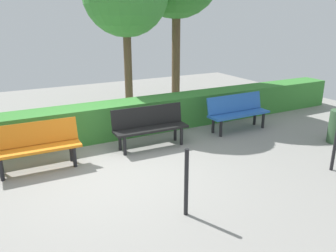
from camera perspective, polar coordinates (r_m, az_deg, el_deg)
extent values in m
plane|color=gray|center=(6.27, -8.96, -7.45)|extent=(16.59, 16.59, 0.00)
cube|color=blue|center=(8.37, 11.94, 1.99)|extent=(1.63, 0.45, 0.05)
cube|color=blue|center=(8.45, 11.20, 3.84)|extent=(1.62, 0.16, 0.42)
cylinder|color=black|center=(8.76, 15.76, 0.91)|extent=(0.07, 0.07, 0.39)
cylinder|color=black|center=(8.96, 14.43, 1.41)|extent=(0.07, 0.07, 0.39)
cylinder|color=black|center=(7.92, 8.91, -0.43)|extent=(0.07, 0.07, 0.39)
cylinder|color=black|center=(8.14, 7.63, 0.16)|extent=(0.07, 0.07, 0.39)
cube|color=black|center=(7.12, -2.86, -0.49)|extent=(1.61, 0.47, 0.05)
cube|color=black|center=(7.22, -3.49, 1.72)|extent=(1.60, 0.15, 0.42)
cylinder|color=black|center=(7.33, 2.29, -1.74)|extent=(0.07, 0.07, 0.39)
cylinder|color=black|center=(7.58, 1.21, -1.05)|extent=(0.07, 0.07, 0.39)
cylinder|color=black|center=(6.85, -7.32, -3.35)|extent=(0.07, 0.07, 0.39)
cylinder|color=black|center=(7.12, -8.11, -2.55)|extent=(0.07, 0.07, 0.39)
cube|color=orange|center=(6.50, -21.24, -3.62)|extent=(1.54, 0.45, 0.05)
cube|color=orange|center=(6.60, -21.66, -1.16)|extent=(1.53, 0.17, 0.42)
cylinder|color=black|center=(6.51, -15.49, -5.06)|extent=(0.07, 0.07, 0.39)
cylinder|color=black|center=(6.78, -16.02, -4.15)|extent=(0.07, 0.07, 0.39)
cylinder|color=black|center=(6.43, -26.33, -6.68)|extent=(0.07, 0.07, 0.39)
cylinder|color=black|center=(6.71, -26.40, -5.68)|extent=(0.07, 0.07, 0.39)
cube|color=#387F33|center=(8.07, -6.28, 1.49)|extent=(12.59, 0.72, 0.78)
cylinder|color=brown|center=(10.43, 1.35, 11.91)|extent=(0.25, 0.25, 3.11)
cylinder|color=brown|center=(9.45, -6.74, 9.50)|extent=(0.21, 0.21, 2.58)
cylinder|color=black|center=(6.73, 26.39, -2.80)|extent=(0.06, 0.06, 1.00)
cylinder|color=black|center=(4.71, 3.11, -9.53)|extent=(0.06, 0.06, 1.00)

